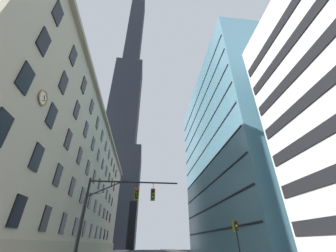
% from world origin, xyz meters
% --- Properties ---
extents(station_building, '(16.44, 67.33, 25.13)m').
position_xyz_m(station_building, '(-18.88, 27.66, 12.54)').
color(station_building, '#B2A88E').
rests_on(station_building, ground).
extents(dark_skyscraper, '(23.57, 23.57, 205.14)m').
position_xyz_m(dark_skyscraper, '(-16.33, 84.17, 61.03)').
color(dark_skyscraper, black).
rests_on(dark_skyscraper, ground).
extents(glass_office_midrise, '(15.34, 38.37, 41.18)m').
position_xyz_m(glass_office_midrise, '(18.62, 26.94, 20.59)').
color(glass_office_midrise, teal).
rests_on(glass_office_midrise, ground).
extents(traffic_signal_mast, '(8.33, 0.63, 7.04)m').
position_xyz_m(traffic_signal_mast, '(-3.61, 5.24, 5.16)').
color(traffic_signal_mast, black).
rests_on(traffic_signal_mast, sidewalk_left).
extents(traffic_light_near_right, '(0.40, 0.63, 3.79)m').
position_xyz_m(traffic_light_near_right, '(7.20, 6.75, 3.19)').
color(traffic_light_near_right, black).
rests_on(traffic_light_near_right, sidewalk_right).
extents(street_lamppost, '(2.53, 0.32, 7.58)m').
position_xyz_m(street_lamppost, '(-8.91, 13.71, 4.69)').
color(street_lamppost, '#47474C').
rests_on(street_lamppost, sidewalk_left).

